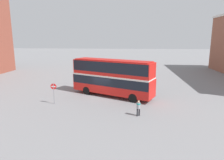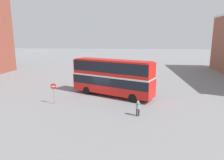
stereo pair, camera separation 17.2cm
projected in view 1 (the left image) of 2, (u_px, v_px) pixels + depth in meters
The scene contains 5 objects.
ground_plane at pixel (101, 97), 25.88m from camera, with size 240.00×240.00×0.00m, color slate.
double_decker_bus at pixel (112, 75), 25.68m from camera, with size 10.99×6.88×4.76m.
pedestrian_foreground at pixel (138, 106), 19.32m from camera, with size 0.54×0.54×1.57m.
parked_car_kerb_near at pixel (121, 74), 38.19m from camera, with size 4.60×2.14×1.52m.
no_entry_sign at pixel (54, 90), 22.70m from camera, with size 0.69×0.08×2.42m.
Camera 1 is at (3.65, -24.65, 7.45)m, focal length 32.00 mm.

